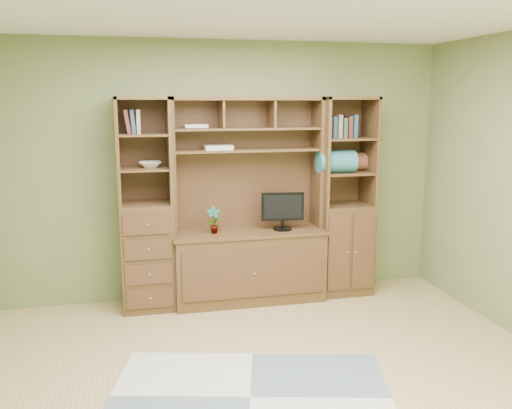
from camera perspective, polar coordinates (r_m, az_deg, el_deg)
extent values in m
cube|color=tan|center=(4.08, 2.18, -18.69)|extent=(4.60, 4.10, 0.04)
cube|color=white|center=(3.59, 2.50, 20.27)|extent=(4.60, 4.10, 0.04)
cube|color=olive|center=(5.55, -3.11, 3.51)|extent=(4.50, 0.04, 2.60)
cube|color=olive|center=(1.85, 19.27, -12.59)|extent=(4.50, 0.04, 2.60)
cube|color=#4C321A|center=(5.37, -0.76, 0.30)|extent=(1.54, 0.53, 2.05)
cube|color=#4C321A|center=(5.29, -11.50, -0.08)|extent=(0.50, 0.45, 2.05)
cube|color=#4C321A|center=(5.70, 9.27, 0.79)|extent=(0.55, 0.45, 2.05)
cube|color=gray|center=(3.95, -0.61, -19.67)|extent=(2.20, 1.73, 0.01)
cube|color=black|center=(5.42, 2.82, 0.03)|extent=(0.45, 0.25, 0.52)
imported|color=#B5623D|center=(5.30, -4.47, -1.65)|extent=(0.14, 0.10, 0.27)
cube|color=beige|center=(5.33, -3.99, 6.02)|extent=(0.27, 0.20, 0.04)
imported|color=beige|center=(5.23, -11.07, 4.16)|extent=(0.22, 0.22, 0.05)
cube|color=#2C6D73|center=(5.56, 8.45, 4.49)|extent=(0.39, 0.22, 0.22)
cube|color=brown|center=(5.76, 10.01, 4.47)|extent=(0.34, 0.19, 0.19)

